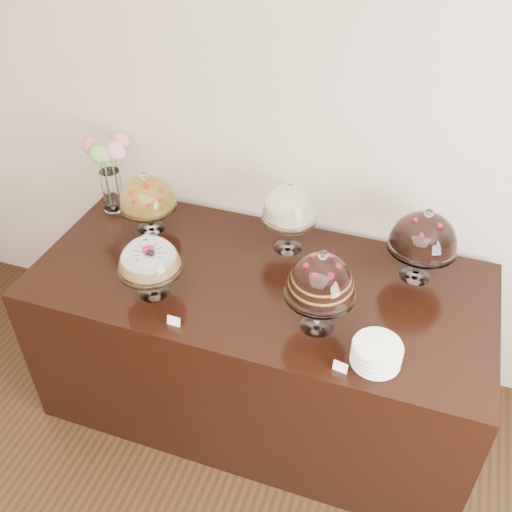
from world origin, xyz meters
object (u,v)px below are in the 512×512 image
(cake_stand_dark_choco, at_px, (424,235))
(plate_stack, at_px, (376,353))
(flower_vase, at_px, (109,166))
(cake_stand_cheesecake, at_px, (289,206))
(cake_stand_fruit_tart, at_px, (147,195))
(cake_stand_choco_layer, at_px, (321,280))
(display_counter, at_px, (259,344))
(cake_stand_sugar_sponge, at_px, (149,258))

(cake_stand_dark_choco, bearing_deg, plate_stack, -98.41)
(flower_vase, bearing_deg, cake_stand_cheesecake, -2.44)
(flower_vase, bearing_deg, cake_stand_fruit_tart, -22.47)
(flower_vase, bearing_deg, cake_stand_choco_layer, -22.58)
(cake_stand_dark_choco, bearing_deg, cake_stand_cheesecake, 178.65)
(display_counter, relative_size, cake_stand_fruit_tart, 6.39)
(cake_stand_choco_layer, height_order, plate_stack, cake_stand_choco_layer)
(display_counter, bearing_deg, cake_stand_choco_layer, -32.23)
(cake_stand_fruit_tart, bearing_deg, display_counter, -17.32)
(cake_stand_sugar_sponge, distance_m, cake_stand_choco_layer, 0.78)
(display_counter, height_order, cake_stand_sugar_sponge, cake_stand_sugar_sponge)
(display_counter, relative_size, plate_stack, 11.06)
(cake_stand_choco_layer, xyz_separation_m, flower_vase, (-1.30, 0.54, -0.00))
(cake_stand_dark_choco, xyz_separation_m, cake_stand_fruit_tart, (-1.39, -0.06, -0.04))
(cake_stand_dark_choco, bearing_deg, flower_vase, 177.98)
(display_counter, bearing_deg, plate_stack, -28.89)
(cake_stand_choco_layer, xyz_separation_m, plate_stack, (0.28, -0.13, -0.21))
(cake_stand_dark_choco, xyz_separation_m, flower_vase, (-1.67, 0.06, 0.02))
(cake_stand_choco_layer, height_order, cake_stand_fruit_tart, cake_stand_choco_layer)
(cake_stand_sugar_sponge, xyz_separation_m, flower_vase, (-0.53, 0.58, 0.06))
(cake_stand_cheesecake, distance_m, cake_stand_fruit_tart, 0.75)
(cake_stand_choco_layer, relative_size, plate_stack, 2.08)
(cake_stand_choco_layer, bearing_deg, cake_stand_cheesecake, 119.39)
(display_counter, height_order, flower_vase, flower_vase)
(cake_stand_sugar_sponge, distance_m, cake_stand_fruit_tart, 0.53)
(cake_stand_sugar_sponge, bearing_deg, cake_stand_dark_choco, 24.40)
(plate_stack, bearing_deg, cake_stand_sugar_sponge, 174.99)
(display_counter, relative_size, cake_stand_cheesecake, 5.46)
(cake_stand_sugar_sponge, xyz_separation_m, plate_stack, (1.05, -0.09, -0.15))
(cake_stand_cheesecake, height_order, flower_vase, flower_vase)
(cake_stand_sugar_sponge, distance_m, plate_stack, 1.06)
(cake_stand_dark_choco, height_order, cake_stand_fruit_tart, cake_stand_dark_choco)
(cake_stand_cheesecake, bearing_deg, display_counter, -101.15)
(cake_stand_fruit_tart, bearing_deg, cake_stand_dark_choco, 2.31)
(cake_stand_fruit_tart, distance_m, plate_stack, 1.42)
(display_counter, relative_size, cake_stand_dark_choco, 5.71)
(cake_stand_cheesecake, bearing_deg, cake_stand_choco_layer, -60.61)
(cake_stand_fruit_tart, bearing_deg, cake_stand_sugar_sponge, -61.39)
(flower_vase, distance_m, plate_stack, 1.73)
(cake_stand_choco_layer, xyz_separation_m, cake_stand_fruit_tart, (-1.03, 0.43, -0.06))
(cake_stand_choco_layer, relative_size, cake_stand_cheesecake, 1.03)
(cake_stand_dark_choco, bearing_deg, cake_stand_choco_layer, -127.16)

